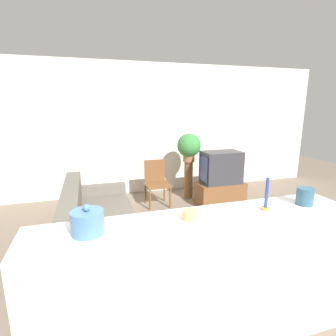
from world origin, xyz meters
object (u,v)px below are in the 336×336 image
Objects in this scene: couch at (98,227)px; decorative_bowl at (87,222)px; potted_plant at (189,146)px; wooden_chair at (156,181)px; television at (221,167)px.

couch is 1.91m from decorative_bowl.
wooden_chair is at bearing -165.87° from potted_plant.
wooden_chair reaches higher than couch.
couch is 9.14× the size of decorative_bowl.
decorative_bowl is at bearing -111.92° from wooden_chair.
television is 3.62m from decorative_bowl.
television is 0.76m from potted_plant.
television is at bearing -49.62° from potted_plant.
couch is at bearing -156.86° from television.
wooden_chair is (1.14, 1.32, 0.17)m from couch.
potted_plant reaches higher than decorative_bowl.
decorative_bowl is (-1.94, -3.21, 0.07)m from potted_plant.
potted_plant is at bearing 130.38° from television.
television reaches higher than wooden_chair.
wooden_chair is 3.33m from decorative_bowl.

